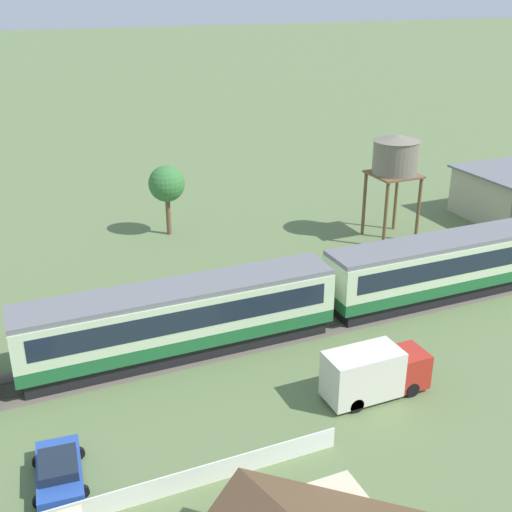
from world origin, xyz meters
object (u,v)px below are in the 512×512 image
passenger_train (331,287)px  parked_car_blue (59,471)px  water_tower (395,157)px  yard_tree_0 (167,184)px  delivery_truck_red (374,373)px

passenger_train → parked_car_blue: (-17.93, -8.15, -1.77)m
water_tower → yard_tree_0: size_ratio=1.46×
parked_car_blue → delivery_truck_red: (15.95, 0.12, 0.79)m
passenger_train → parked_car_blue: passenger_train is taller
passenger_train → yard_tree_0: size_ratio=12.71×
passenger_train → parked_car_blue: 19.77m
passenger_train → parked_car_blue: size_ratio=18.23×
yard_tree_0 → parked_car_blue: bearing=-115.2°
water_tower → passenger_train: bearing=-137.4°
water_tower → delivery_truck_red: bearing=-126.1°
water_tower → yard_tree_0: 19.00m
delivery_truck_red → yard_tree_0: (-3.17, 27.07, 3.06)m
passenger_train → water_tower: 16.68m
yard_tree_0 → water_tower: bearing=-25.8°
passenger_train → delivery_truck_red: passenger_train is taller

